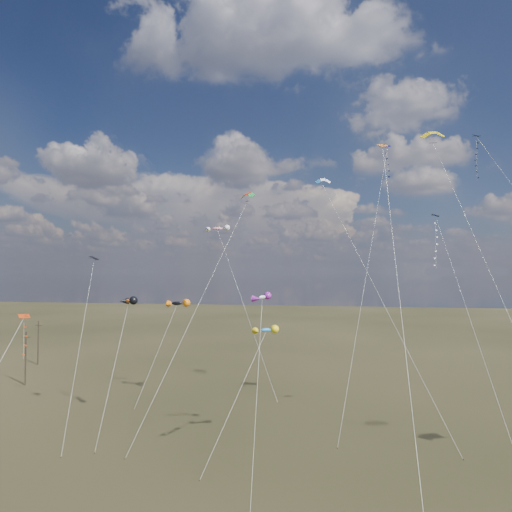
% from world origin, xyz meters
% --- Properties ---
extents(ground, '(400.00, 400.00, 0.00)m').
position_xyz_m(ground, '(0.00, 0.00, 0.00)').
color(ground, black).
rests_on(ground, ground).
extents(utility_pole_near, '(1.40, 0.20, 8.00)m').
position_xyz_m(utility_pole_near, '(-38.00, 30.00, 4.09)').
color(utility_pole_near, black).
rests_on(utility_pole_near, ground).
extents(utility_pole_far, '(1.40, 0.20, 8.00)m').
position_xyz_m(utility_pole_far, '(-46.00, 44.00, 4.09)').
color(utility_pole_far, black).
rests_on(utility_pole_far, ground).
extents(diamond_black_high, '(13.39, 21.80, 35.23)m').
position_xyz_m(diamond_black_high, '(27.94, 29.28, 30.11)').
color(diamond_black_high, black).
rests_on(diamond_black_high, ground).
extents(diamond_navy_tall, '(7.49, 19.58, 34.81)m').
position_xyz_m(diamond_navy_tall, '(15.42, 30.59, 29.91)').
color(diamond_navy_tall, '#0C094C').
rests_on(diamond_navy_tall, ground).
extents(diamond_black_mid, '(3.10, 10.45, 19.04)m').
position_xyz_m(diamond_black_mid, '(-18.17, 13.79, 14.60)').
color(diamond_black_mid, black).
rests_on(diamond_black_mid, ground).
extents(diamond_red_low, '(1.26, 11.31, 13.33)m').
position_xyz_m(diamond_red_low, '(-19.24, 4.29, 10.76)').
color(diamond_red_low, '#BF340C').
rests_on(diamond_red_low, ground).
extents(diamond_navy_right, '(4.44, 13.37, 23.45)m').
position_xyz_m(diamond_navy_right, '(19.70, 18.33, 19.52)').
color(diamond_navy_right, '#11184E').
rests_on(diamond_navy_right, ground).
extents(diamond_orange_center, '(1.10, 17.82, 27.97)m').
position_xyz_m(diamond_orange_center, '(13.09, 0.47, 18.37)').
color(diamond_orange_center, '#C16319').
rests_on(diamond_orange_center, ground).
extents(parafoil_yellow, '(8.85, 16.81, 33.36)m').
position_xyz_m(parafoil_yellow, '(19.65, 20.18, 32.54)').
color(parafoil_yellow, '#E3BD06').
rests_on(parafoil_yellow, ground).
extents(parafoil_blue_white, '(14.21, 17.95, 30.24)m').
position_xyz_m(parafoil_blue_white, '(7.34, 29.32, 29.40)').
color(parafoil_blue_white, '#226DAD').
rests_on(parafoil_blue_white, ground).
extents(parafoil_tricolor, '(10.01, 13.94, 26.93)m').
position_xyz_m(parafoil_tricolor, '(-1.43, 19.67, 26.18)').
color(parafoil_tricolor, gold).
rests_on(parafoil_tricolor, ground).
extents(novelty_black_orange, '(4.76, 7.20, 13.44)m').
position_xyz_m(novelty_black_orange, '(-12.81, 27.34, 12.85)').
color(novelty_black_orange, black).
rests_on(novelty_black_orange, ground).
extents(novelty_orange_black, '(2.70, 10.62, 14.39)m').
position_xyz_m(novelty_orange_black, '(-14.89, 16.95, 13.80)').
color(novelty_orange_black, '#CD5615').
rests_on(novelty_orange_black, ground).
extents(novelty_white_purple, '(1.44, 9.54, 15.38)m').
position_xyz_m(novelty_white_purple, '(2.60, 6.80, 14.89)').
color(novelty_white_purple, white).
rests_on(novelty_white_purple, ground).
extents(novelty_redwhite_stripe, '(14.17, 15.86, 25.14)m').
position_xyz_m(novelty_redwhite_stripe, '(-10.93, 41.79, 24.47)').
color(novelty_redwhite_stripe, red).
rests_on(novelty_redwhite_stripe, ground).
extents(novelty_blue_yellow, '(5.43, 9.12, 11.90)m').
position_xyz_m(novelty_blue_yellow, '(2.03, 12.13, 11.39)').
color(novelty_blue_yellow, '#217ECE').
rests_on(novelty_blue_yellow, ground).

